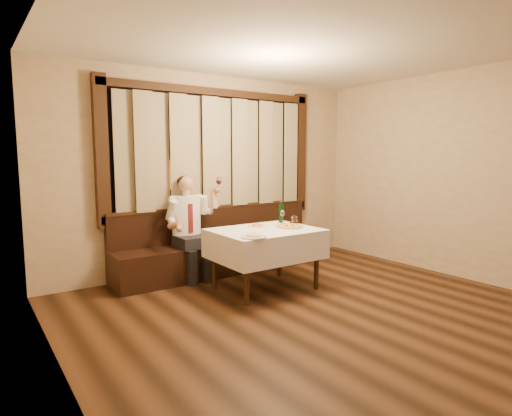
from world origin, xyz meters
TOP-DOWN VIEW (x-y plane):
  - room at (-0.00, 0.97)m, footprint 5.01×6.01m
  - banquette at (0.00, 2.72)m, footprint 3.20×0.61m
  - dining_table at (0.00, 1.70)m, footprint 1.27×0.97m
  - pizza at (0.32, 1.62)m, footprint 0.35×0.35m
  - pasta_red at (0.02, 1.91)m, footprint 0.23×0.23m
  - pasta_cream at (-0.43, 1.33)m, footprint 0.29×0.29m
  - green_bottle at (0.50, 2.03)m, footprint 0.06×0.06m
  - table_wine_glass at (0.46, 1.94)m, footprint 0.07×0.07m
  - cruet_caddy at (0.53, 1.78)m, footprint 0.11×0.06m
  - seated_man at (-0.57, 2.63)m, footprint 0.76×0.57m

SIDE VIEW (x-z plane):
  - banquette at x=0.00m, z-range -0.16..0.78m
  - dining_table at x=0.00m, z-range 0.27..1.03m
  - pizza at x=0.32m, z-range 0.75..0.79m
  - pasta_red at x=0.02m, z-range 0.75..0.83m
  - pasta_cream at x=-0.43m, z-range 0.75..0.85m
  - cruet_caddy at x=0.53m, z-range 0.74..0.86m
  - seated_man at x=-0.57m, z-range 0.12..1.51m
  - green_bottle at x=0.50m, z-range 0.73..1.03m
  - table_wine_glass at x=0.46m, z-range 0.80..0.98m
  - room at x=0.00m, z-range 0.09..2.91m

